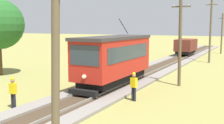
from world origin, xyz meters
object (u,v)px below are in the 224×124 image
utility_pole_near_tram (180,40)px  second_worker (134,85)px  track_worker (13,91)px  red_tram (114,58)px  utility_pole_mid (211,29)px  freight_car (186,46)px  utility_pole_far (222,33)px  utility_pole_foreground (55,68)px

utility_pole_near_tram → second_worker: 6.16m
track_worker → second_worker: bearing=131.2°
red_tram → utility_pole_near_tram: 5.11m
utility_pole_mid → freight_car: bearing=126.5°
freight_car → utility_pole_far: size_ratio=0.78×
utility_pole_foreground → second_worker: utility_pole_foreground is taller
red_tram → utility_pole_mid: (4.21, 17.86, 1.98)m
freight_car → utility_pole_foreground: 35.63m
utility_pole_far → track_worker: utility_pole_far is taller
freight_car → utility_pole_mid: 7.54m
utility_pole_mid → second_worker: size_ratio=4.57×
track_worker → red_tram: bearing=162.2°
freight_car → utility_pole_mid: utility_pole_mid is taller
utility_pole_foreground → utility_pole_mid: 29.67m
utility_pole_mid → second_worker: 21.01m
utility_pole_near_tram → track_worker: bearing=-123.7°
utility_pole_near_tram → red_tram: bearing=-148.5°
red_tram → utility_pole_near_tram: bearing=31.5°
utility_pole_near_tram → utility_pole_foreground: bearing=-90.0°
utility_pole_near_tram → second_worker: bearing=-104.3°
second_worker → freight_car: bearing=-160.1°
freight_car → utility_pole_far: 8.62m
freight_car → utility_pole_mid: size_ratio=0.64×
red_tram → utility_pole_far: bearing=82.2°
utility_pole_far → second_worker: utility_pole_far is taller
utility_pole_far → utility_pole_near_tram: bearing=-90.0°
utility_pole_foreground → freight_car: bearing=96.8°
red_tram → utility_pole_far: size_ratio=1.28×
red_tram → second_worker: (2.82, -2.87, -1.21)m
second_worker → red_tram: bearing=-121.7°
freight_car → second_worker: freight_car is taller
red_tram → utility_pole_near_tram: utility_pole_near_tram is taller
track_worker → second_worker: size_ratio=1.00×
freight_car → second_worker: size_ratio=2.91×
utility_pole_near_tram → track_worker: utility_pole_near_tram is taller
utility_pole_foreground → utility_pole_near_tram: size_ratio=0.96×
utility_pole_foreground → red_tram: bearing=109.6°
freight_car → second_worker: (2.83, -26.41, -0.57)m
track_worker → utility_pole_foreground: bearing=57.1°
utility_pole_far → red_tram: bearing=-97.8°
utility_pole_mid → utility_pole_far: size_ratio=1.22×
freight_car → track_worker: bearing=-94.5°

